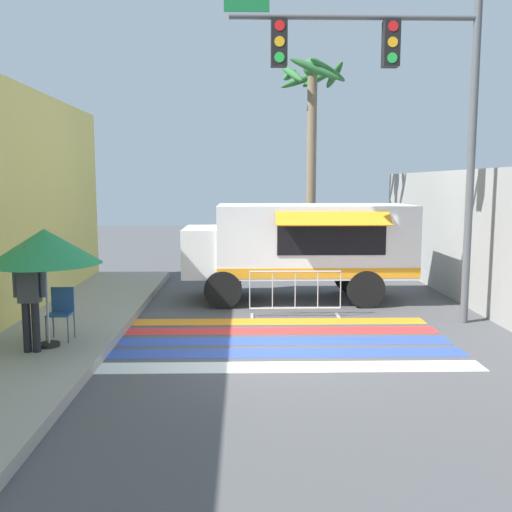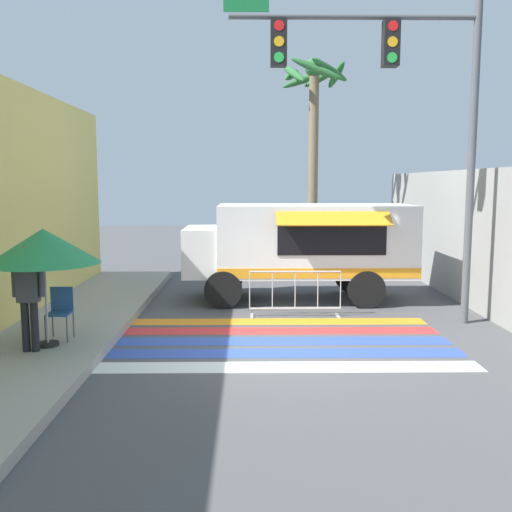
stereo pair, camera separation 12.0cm
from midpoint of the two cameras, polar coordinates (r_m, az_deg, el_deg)
name	(u,v)px [view 1 (the left image)]	position (r m, az deg, el deg)	size (l,w,h in m)	color
ground_plane	(282,350)	(10.27, 2.28, -9.37)	(60.00, 60.00, 0.00)	#4C4C4F
concrete_wall_right	(481,241)	(13.96, 21.37, 1.41)	(0.20, 16.00, 3.27)	gray
crosswalk_painted	(280,341)	(10.82, 2.10, -8.49)	(6.40, 3.60, 0.01)	white
food_truck	(297,243)	(14.35, 3.84, 1.33)	(5.64, 2.57, 2.41)	white
traffic_signal_pole	(395,92)	(12.26, 13.44, 15.70)	(5.14, 0.29, 6.59)	#515456
patio_umbrella	(45,247)	(10.18, -20.70, 0.87)	(1.88, 1.88, 2.02)	black
folding_chair	(61,308)	(10.78, -19.20, -4.96)	(0.40, 0.40, 0.92)	#4C4C51
vendor_person	(29,291)	(10.05, -22.03, -3.28)	(0.53, 0.23, 1.78)	black
barricade_front	(295,294)	(12.66, 3.67, -3.81)	(2.04, 0.44, 1.03)	#B7BABF
palm_tree	(312,117)	(18.78, 5.39, 13.69)	(2.16, 2.24, 6.87)	#7A664C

